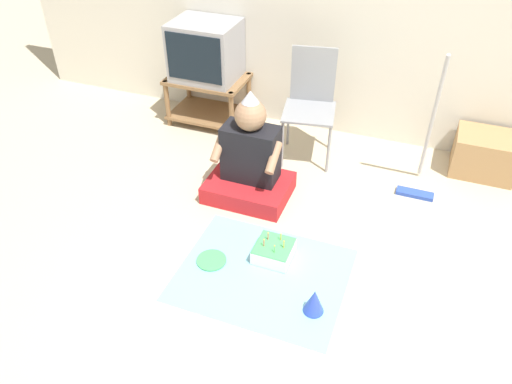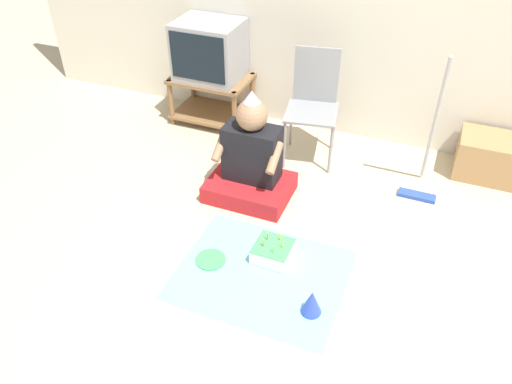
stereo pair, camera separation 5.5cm
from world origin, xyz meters
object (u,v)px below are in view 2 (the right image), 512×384
birthday_cake (273,251)px  party_hat_blue (312,302)px  tv (209,50)px  cardboard_box_stack (488,157)px  paper_plate (211,259)px  person_seated (251,163)px  folding_chair (313,99)px  dust_mop (426,157)px

birthday_cake → party_hat_blue: 0.50m
tv → party_hat_blue: bearing=-50.4°
cardboard_box_stack → party_hat_blue: size_ratio=2.90×
tv → paper_plate: 2.01m
birthday_cake → paper_plate: bearing=-153.6°
tv → person_seated: bearing=-50.2°
cardboard_box_stack → paper_plate: (-1.63, -1.73, -0.16)m
cardboard_box_stack → person_seated: 1.92m
folding_chair → cardboard_box_stack: size_ratio=1.87×
tv → paper_plate: (0.81, -1.71, -0.69)m
tv → folding_chair: 1.06m
folding_chair → paper_plate: folding_chair is taller
dust_mop → birthday_cake: (-0.80, -1.10, -0.26)m
dust_mop → paper_plate: size_ratio=5.74×
birthday_cake → party_hat_blue: party_hat_blue is taller
cardboard_box_stack → birthday_cake: (-1.26, -1.55, -0.11)m
tv → person_seated: size_ratio=0.65×
paper_plate → folding_chair: bearing=81.9°
cardboard_box_stack → dust_mop: size_ratio=0.43×
dust_mop → paper_plate: dust_mop is taller
cardboard_box_stack → person_seated: bearing=-150.2°
party_hat_blue → paper_plate: bearing=167.9°
tv → cardboard_box_stack: size_ratio=1.16×
dust_mop → folding_chair: bearing=166.5°
dust_mop → tv: bearing=167.8°
cardboard_box_stack → party_hat_blue: cardboard_box_stack is taller
person_seated → birthday_cake: person_seated is taller
dust_mop → party_hat_blue: (-0.43, -1.44, -0.23)m
dust_mop → person_seated: bearing=-157.2°
dust_mop → person_seated: 1.30m
birthday_cake → cardboard_box_stack: bearing=50.9°
folding_chair → party_hat_blue: folding_chair is taller
cardboard_box_stack → party_hat_blue: bearing=-115.2°
person_seated → paper_plate: bearing=-87.6°
tv → birthday_cake: 2.03m
person_seated → party_hat_blue: (0.77, -0.94, -0.19)m
cardboard_box_stack → party_hat_blue: 2.09m
tv → paper_plate: tv is taller
folding_chair → dust_mop: dust_mop is taller
dust_mop → cardboard_box_stack: bearing=44.1°
tv → paper_plate: size_ratio=2.84×
folding_chair → dust_mop: 1.00m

